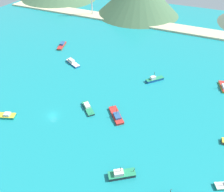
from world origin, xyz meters
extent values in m
cube|color=teal|center=(0.00, 30.00, -0.25)|extent=(260.00, 280.00, 0.50)
cube|color=#198466|center=(-16.24, -8.51, 0.42)|extent=(8.17, 5.40, 0.83)
cube|color=gold|center=(-16.24, -8.51, 0.93)|extent=(8.33, 5.51, 0.20)
cube|color=beige|center=(-15.35, -8.16, 1.51)|extent=(2.77, 2.76, 0.96)
cube|color=#14478C|center=(-14.42, 37.25, 0.39)|extent=(10.30, 6.99, 0.78)
cube|color=white|center=(-14.42, 37.25, 0.88)|extent=(10.51, 7.13, 0.20)
cube|color=beige|center=(-15.55, 37.81, 1.62)|extent=(4.84, 3.80, 1.29)
cylinder|color=#4C3823|center=(-10.34, 35.21, 1.32)|extent=(0.49, 0.32, 1.06)
cylinder|color=#4C3823|center=(-14.77, 37.42, 3.38)|extent=(0.11, 0.11, 2.23)
cube|color=#232328|center=(11.22, 9.00, 0.36)|extent=(8.29, 7.72, 0.71)
cube|color=#238C5B|center=(11.22, 9.00, 0.81)|extent=(8.45, 7.88, 0.20)
cube|color=silver|center=(10.40, 9.72, 1.38)|extent=(3.83, 3.70, 0.94)
cylinder|color=#4C3823|center=(14.17, 6.41, 1.21)|extent=(0.42, 0.39, 0.98)
cube|color=brown|center=(-32.13, 52.00, 0.43)|extent=(5.78, 10.67, 0.87)
cube|color=red|center=(-32.13, 52.00, 0.97)|extent=(5.89, 10.88, 0.20)
cube|color=#28568C|center=(-32.51, 53.23, 1.63)|extent=(3.29, 4.64, 1.11)
cylinder|color=#4C3823|center=(-30.75, 47.58, 1.48)|extent=(0.27, 0.54, 1.19)
cube|color=#232328|center=(35.35, -12.67, 0.60)|extent=(8.16, 6.82, 1.20)
cube|color=#238C5B|center=(35.35, -12.67, 1.30)|extent=(8.33, 6.95, 0.20)
cube|color=beige|center=(34.52, -13.26, 2.04)|extent=(3.48, 3.26, 1.28)
cylinder|color=#4C3823|center=(38.35, -10.57, 2.05)|extent=(0.63, 0.49, 1.62)
cylinder|color=#4C3823|center=(34.99, -12.93, 3.82)|extent=(0.13, 0.13, 2.27)
cube|color=#14478C|center=(30.38, 40.51, 0.56)|extent=(7.77, 8.15, 1.11)
cube|color=#238C5B|center=(30.38, 40.51, 1.21)|extent=(7.92, 8.31, 0.20)
cube|color=silver|center=(29.61, 39.68, 2.02)|extent=(2.88, 2.93, 1.42)
cylinder|color=#4C3823|center=(29.94, 40.04, 3.97)|extent=(0.15, 0.15, 2.46)
cube|color=orange|center=(60.91, 48.30, 0.41)|extent=(4.71, 8.91, 0.83)
cube|color=red|center=(60.91, 48.30, 0.93)|extent=(4.80, 9.09, 0.20)
cube|color=silver|center=(61.22, 47.27, 1.53)|extent=(2.70, 3.89, 1.00)
cube|color=red|center=(23.37, 10.11, 0.44)|extent=(9.05, 9.43, 0.88)
cube|color=red|center=(23.37, 10.11, 0.98)|extent=(9.23, 9.62, 0.20)
cube|color=#28568C|center=(24.22, 9.19, 1.49)|extent=(4.20, 4.27, 0.82)
cylinder|color=#4C3823|center=(20.32, 13.41, 1.50)|extent=(0.45, 0.47, 1.20)
cylinder|color=#4C3823|center=(23.72, 9.73, 3.36)|extent=(0.14, 0.14, 2.92)
cube|color=beige|center=(0.00, 110.36, 0.60)|extent=(247.00, 14.69, 1.20)
camera|label=1|loc=(47.32, -45.62, 59.80)|focal=34.21mm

